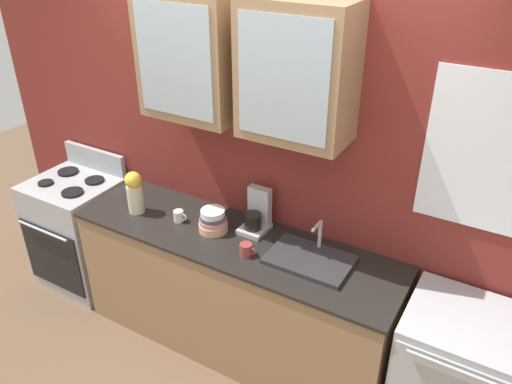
% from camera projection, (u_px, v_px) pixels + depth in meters
% --- Properties ---
extents(ground_plane, '(10.00, 10.00, 0.00)m').
position_uv_depth(ground_plane, '(235.00, 342.00, 3.76)').
color(ground_plane, brown).
extents(back_wall_unit, '(4.67, 0.45, 2.86)m').
position_uv_depth(back_wall_unit, '(258.00, 132.00, 3.23)').
color(back_wall_unit, maroon).
rests_on(back_wall_unit, ground_plane).
extents(counter, '(2.25, 0.63, 0.92)m').
position_uv_depth(counter, '(234.00, 293.00, 3.53)').
color(counter, '#93704C').
rests_on(counter, ground_plane).
extents(stove_range, '(0.66, 0.64, 1.10)m').
position_uv_depth(stove_range, '(80.00, 231.00, 4.19)').
color(stove_range, '#ADAFB5').
rests_on(stove_range, ground_plane).
extents(sink_faucet, '(0.51, 0.33, 0.23)m').
position_uv_depth(sink_faucet, '(310.00, 259.00, 3.08)').
color(sink_faucet, '#2D2D30').
rests_on(sink_faucet, counter).
extents(bowl_stack, '(0.19, 0.19, 0.15)m').
position_uv_depth(bowl_stack, '(213.00, 221.00, 3.35)').
color(bowl_stack, '#E0AD7F').
rests_on(bowl_stack, counter).
extents(vase, '(0.12, 0.12, 0.31)m').
position_uv_depth(vase, '(135.00, 192.00, 3.52)').
color(vase, beige).
rests_on(vase, counter).
extents(cup_near_sink, '(0.11, 0.08, 0.08)m').
position_uv_depth(cup_near_sink, '(246.00, 250.00, 3.13)').
color(cup_near_sink, '#993838').
rests_on(cup_near_sink, counter).
extents(cup_near_bowls, '(0.10, 0.07, 0.08)m').
position_uv_depth(cup_near_bowls, '(179.00, 216.00, 3.47)').
color(cup_near_bowls, silver).
rests_on(cup_near_bowls, counter).
extents(dishwasher, '(0.63, 0.61, 0.92)m').
position_uv_depth(dishwasher, '(453.00, 381.00, 2.88)').
color(dishwasher, '#ADAFB5').
rests_on(dishwasher, ground_plane).
extents(coffee_maker, '(0.17, 0.20, 0.29)m').
position_uv_depth(coffee_maker, '(257.00, 215.00, 3.35)').
color(coffee_maker, '#B7B7BC').
rests_on(coffee_maker, counter).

